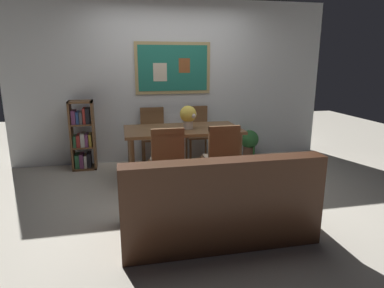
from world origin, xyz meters
name	(u,v)px	position (x,y,z in m)	size (l,w,h in m)	color
ground_plane	(194,192)	(0.00, 0.00, 0.00)	(12.00, 12.00, 0.00)	beige
wall_back_with_painting	(173,82)	(0.00, 1.59, 1.31)	(5.20, 0.14, 2.60)	silver
dining_table	(183,135)	(-0.03, 0.57, 0.63)	(1.61, 0.84, 0.73)	brown
dining_chair_far_left	(153,131)	(-0.38, 1.36, 0.54)	(0.40, 0.41, 0.91)	brown
dining_chair_near_right	(221,154)	(0.31, -0.18, 0.54)	(0.40, 0.41, 0.91)	brown
dining_chair_near_left	(167,158)	(-0.37, -0.19, 0.54)	(0.40, 0.41, 0.91)	brown
dining_chair_far_right	(197,129)	(0.36, 1.37, 0.54)	(0.40, 0.41, 0.91)	brown
leather_couch	(216,205)	(-0.03, -1.12, 0.31)	(1.80, 0.84, 0.84)	#472819
bookshelf	(83,137)	(-1.46, 1.30, 0.51)	(0.36, 0.28, 1.07)	brown
potted_ivy	(249,142)	(1.27, 1.31, 0.28)	(0.32, 0.32, 0.52)	brown
flower_vase	(188,116)	(0.04, 0.52, 0.91)	(0.24, 0.23, 0.32)	beige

